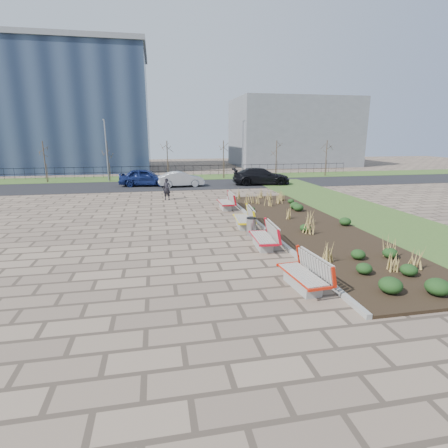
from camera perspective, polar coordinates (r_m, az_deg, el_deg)
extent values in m
plane|color=#7A6754|center=(12.13, -4.30, -7.90)|extent=(120.00, 120.00, 0.00)
cube|color=black|center=(18.39, 13.46, -0.36)|extent=(4.50, 18.00, 0.10)
cube|color=gray|center=(17.56, 6.52, -0.66)|extent=(0.16, 18.00, 0.15)
cube|color=#33511E|center=(20.79, 25.48, 0.21)|extent=(5.00, 38.00, 0.04)
cube|color=#33511E|center=(39.45, -9.18, 7.46)|extent=(80.00, 5.00, 0.04)
cube|color=black|center=(33.51, -8.80, 6.28)|extent=(80.00, 7.00, 0.02)
cylinder|color=#B2B2B7|center=(16.37, 4.49, -0.45)|extent=(0.45, 0.45, 0.85)
imported|color=black|center=(25.79, -9.31, 5.64)|extent=(0.67, 0.56, 1.57)
imported|color=#121E50|center=(33.32, -12.75, 7.45)|extent=(4.85, 2.36, 1.60)
imported|color=#999BA0|center=(32.27, -7.04, 7.27)|extent=(4.24, 1.80, 1.36)
imported|color=black|center=(33.60, 6.06, 7.76)|extent=(5.63, 2.80, 1.57)
cube|color=slate|center=(57.26, 11.15, 14.44)|extent=(18.00, 12.00, 10.00)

